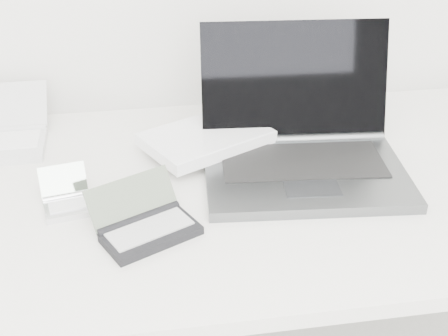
{
  "coord_description": "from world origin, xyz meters",
  "views": [
    {
      "loc": [
        -0.2,
        0.46,
        1.4
      ],
      "look_at": [
        -0.03,
        1.51,
        0.79
      ],
      "focal_mm": 50.0,
      "sensor_mm": 36.0,
      "label": 1
    }
  ],
  "objects": [
    {
      "name": "desk",
      "position": [
        0.0,
        1.55,
        0.68
      ],
      "size": [
        1.6,
        0.8,
        0.73
      ],
      "color": "white",
      "rests_on": "ground"
    },
    {
      "name": "laptop_large",
      "position": [
        0.1,
        1.62,
        0.78
      ],
      "size": [
        0.57,
        0.45,
        0.28
      ],
      "rotation": [
        0.0,
        0.0,
        -0.09
      ],
      "color": "#535658",
      "rests_on": "desk"
    },
    {
      "name": "pda_silver",
      "position": [
        -0.34,
        1.51,
        0.75
      ],
      "size": [
        0.11,
        0.12,
        0.07
      ],
      "rotation": [
        0.0,
        0.0,
        0.18
      ],
      "color": "silver",
      "rests_on": "desk"
    },
    {
      "name": "palmtop_charcoal",
      "position": [
        -0.19,
        1.4,
        0.75
      ],
      "size": [
        0.21,
        0.2,
        0.08
      ],
      "rotation": [
        0.0,
        0.0,
        0.45
      ],
      "color": "black",
      "rests_on": "desk"
    }
  ]
}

